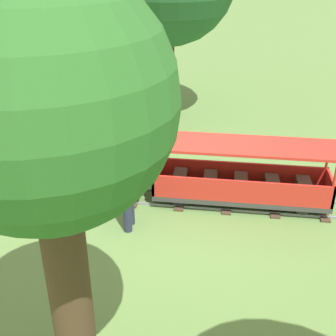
{
  "coord_description": "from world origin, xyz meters",
  "views": [
    {
      "loc": [
        -5.8,
        -0.83,
        3.58
      ],
      "look_at": [
        0.0,
        -0.03,
        0.55
      ],
      "focal_mm": 46.8,
      "sensor_mm": 36.0,
      "label": 1
    }
  ],
  "objects_px": {
    "park_bench": "(142,116)",
    "conductor_person": "(127,167)",
    "locomotive": "(102,168)",
    "passenger_car": "(241,180)",
    "oak_tree_near": "(45,111)"
  },
  "relations": [
    {
      "from": "passenger_car",
      "to": "conductor_person",
      "type": "bearing_deg",
      "value": 117.87
    },
    {
      "from": "locomotive",
      "to": "park_bench",
      "type": "distance_m",
      "value": 2.5
    },
    {
      "from": "locomotive",
      "to": "oak_tree_near",
      "type": "distance_m",
      "value": 4.05
    },
    {
      "from": "locomotive",
      "to": "conductor_person",
      "type": "height_order",
      "value": "conductor_person"
    },
    {
      "from": "oak_tree_near",
      "to": "locomotive",
      "type": "bearing_deg",
      "value": 11.97
    },
    {
      "from": "conductor_person",
      "to": "park_bench",
      "type": "height_order",
      "value": "conductor_person"
    },
    {
      "from": "conductor_person",
      "to": "oak_tree_near",
      "type": "distance_m",
      "value": 3.05
    },
    {
      "from": "locomotive",
      "to": "park_bench",
      "type": "bearing_deg",
      "value": -3.1
    },
    {
      "from": "conductor_person",
      "to": "passenger_car",
      "type": "bearing_deg",
      "value": -62.13
    },
    {
      "from": "park_bench",
      "to": "conductor_person",
      "type": "bearing_deg",
      "value": -172.28
    },
    {
      "from": "conductor_person",
      "to": "oak_tree_near",
      "type": "xyz_separation_m",
      "value": [
        -2.53,
        -0.13,
        1.69
      ]
    },
    {
      "from": "passenger_car",
      "to": "oak_tree_near",
      "type": "height_order",
      "value": "oak_tree_near"
    },
    {
      "from": "locomotive",
      "to": "passenger_car",
      "type": "bearing_deg",
      "value": -90.0
    },
    {
      "from": "locomotive",
      "to": "passenger_car",
      "type": "distance_m",
      "value": 2.12
    },
    {
      "from": "park_bench",
      "to": "oak_tree_near",
      "type": "xyz_separation_m",
      "value": [
        -5.84,
        -0.57,
        2.23
      ]
    }
  ]
}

